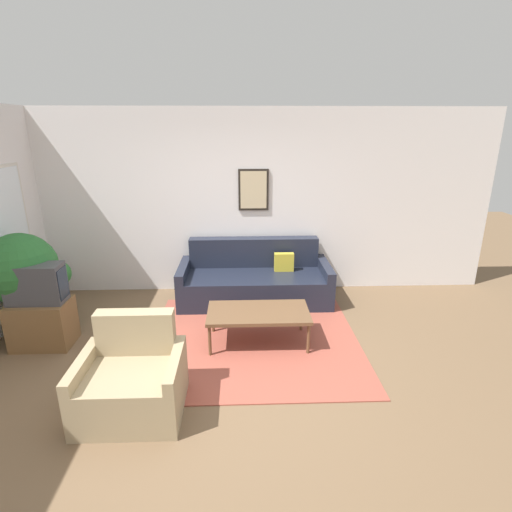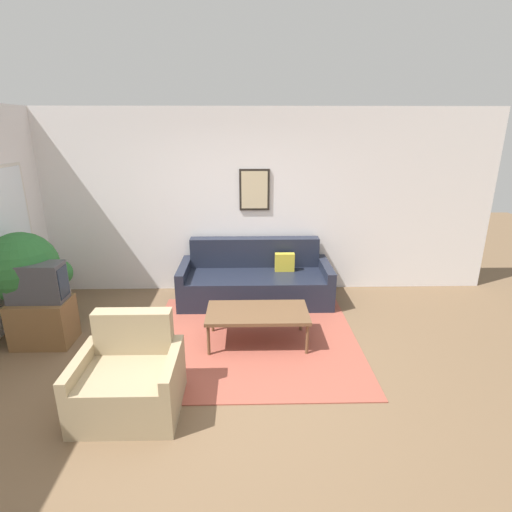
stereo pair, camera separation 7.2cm
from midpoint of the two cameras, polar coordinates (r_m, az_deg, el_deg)
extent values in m
plane|color=brown|center=(4.20, -5.20, -17.48)|extent=(16.00, 16.00, 0.00)
cube|color=#9E4C3D|center=(4.88, 0.09, -11.81)|extent=(2.46, 2.35, 0.01)
cube|color=silver|center=(5.98, -4.05, 7.57)|extent=(8.00, 0.06, 2.70)
cube|color=black|center=(5.89, 0.13, 9.44)|extent=(0.44, 0.03, 0.60)
cube|color=#CCB78E|center=(5.88, 0.14, 9.41)|extent=(0.38, 0.01, 0.54)
cube|color=beige|center=(5.83, -31.75, 4.02)|extent=(0.02, 1.04, 1.40)
cube|color=white|center=(5.83, -31.69, 4.02)|extent=(0.02, 0.96, 1.32)
cube|color=#1E2333|center=(5.80, 0.24, -4.49)|extent=(1.91, 0.90, 0.42)
cube|color=#1E2333|center=(5.98, 0.16, 0.59)|extent=(1.91, 0.20, 0.43)
cube|color=#1E2333|center=(5.83, -9.80, -3.88)|extent=(0.12, 0.90, 0.56)
cube|color=#1E2333|center=(5.88, 10.20, -3.71)|extent=(0.12, 0.90, 0.56)
cube|color=gold|center=(5.81, 4.46, -0.95)|extent=(0.28, 0.10, 0.28)
cube|color=brown|center=(4.65, 0.65, -8.10)|extent=(1.17, 0.62, 0.04)
cylinder|color=brown|center=(4.52, -6.33, -11.94)|extent=(0.04, 0.04, 0.37)
cylinder|color=brown|center=(4.56, 7.79, -11.75)|extent=(0.04, 0.04, 0.37)
cylinder|color=brown|center=(4.99, -5.81, -8.85)|extent=(0.04, 0.04, 0.37)
cylinder|color=brown|center=(5.03, 6.85, -8.71)|extent=(0.04, 0.04, 0.37)
cube|color=brown|center=(5.29, -27.77, -8.34)|extent=(0.65, 0.44, 0.54)
cube|color=#424247|center=(5.11, -28.57, -3.34)|extent=(0.61, 0.28, 0.45)
cube|color=#192333|center=(4.98, -25.41, -3.40)|extent=(0.01, 0.23, 0.35)
cube|color=tan|center=(3.89, -17.13, -17.79)|extent=(0.71, 0.76, 0.43)
cube|color=tan|center=(3.91, -16.55, -10.25)|extent=(0.71, 0.16, 0.41)
cube|color=tan|center=(3.98, -23.01, -16.55)|extent=(0.09, 0.76, 0.55)
cube|color=tan|center=(3.77, -11.08, -17.42)|extent=(0.09, 0.76, 0.55)
cylinder|color=#935638|center=(5.65, -28.95, -8.44)|extent=(0.25, 0.25, 0.26)
cylinder|color=#51381E|center=(5.55, -29.35, -6.07)|extent=(0.04, 0.04, 0.25)
sphere|color=#28662D|center=(5.40, -30.13, -1.42)|extent=(0.83, 0.83, 0.83)
cylinder|color=beige|center=(6.38, -25.56, -5.28)|extent=(0.23, 0.23, 0.20)
cylinder|color=#51381E|center=(6.32, -25.75, -3.97)|extent=(0.04, 0.04, 0.11)
sphere|color=#337A38|center=(6.25, -26.01, -2.16)|extent=(0.37, 0.37, 0.37)
cylinder|color=#383D42|center=(5.96, -27.27, -7.45)|extent=(0.30, 0.30, 0.15)
cylinder|color=#51381E|center=(5.90, -27.49, -6.02)|extent=(0.04, 0.04, 0.18)
sphere|color=#1E5628|center=(5.78, -27.98, -2.92)|extent=(0.59, 0.59, 0.59)
camera|label=1|loc=(0.04, -89.60, 0.13)|focal=28.00mm
camera|label=2|loc=(0.04, 90.40, -0.13)|focal=28.00mm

